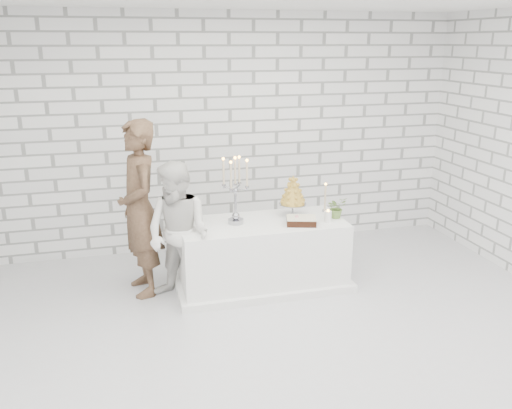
% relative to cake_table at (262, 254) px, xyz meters
% --- Properties ---
extents(ground, '(6.00, 5.00, 0.01)m').
position_rel_cake_table_xyz_m(ground, '(-0.06, -1.15, -0.38)').
color(ground, silver).
rests_on(ground, ground).
extents(wall_back, '(6.00, 0.01, 3.00)m').
position_rel_cake_table_xyz_m(wall_back, '(-0.06, 1.35, 1.12)').
color(wall_back, white).
rests_on(wall_back, ground).
extents(wall_front, '(6.00, 0.01, 3.00)m').
position_rel_cake_table_xyz_m(wall_front, '(-0.06, -3.65, 1.12)').
color(wall_front, white).
rests_on(wall_front, ground).
extents(cake_table, '(1.80, 0.80, 0.75)m').
position_rel_cake_table_xyz_m(cake_table, '(0.00, 0.00, 0.00)').
color(cake_table, white).
rests_on(cake_table, ground).
extents(groom, '(0.57, 0.76, 1.89)m').
position_rel_cake_table_xyz_m(groom, '(-1.29, 0.19, 0.57)').
color(groom, '#473021').
rests_on(groom, ground).
extents(bride, '(0.92, 0.91, 1.50)m').
position_rel_cake_table_xyz_m(bride, '(-0.93, -0.14, 0.37)').
color(bride, white).
rests_on(bride, ground).
extents(candelabra, '(0.36, 0.36, 0.74)m').
position_rel_cake_table_xyz_m(candelabra, '(-0.29, 0.03, 0.74)').
color(candelabra, '#93939C').
rests_on(candelabra, cake_table).
extents(croquembouche, '(0.39, 0.39, 0.48)m').
position_rel_cake_table_xyz_m(croquembouche, '(0.38, 0.11, 0.61)').
color(croquembouche, '#A27A27').
rests_on(croquembouche, cake_table).
extents(chocolate_cake, '(0.36, 0.30, 0.08)m').
position_rel_cake_table_xyz_m(chocolate_cake, '(0.38, -0.18, 0.42)').
color(chocolate_cake, black).
rests_on(chocolate_cake, cake_table).
extents(pillar_candle, '(0.09, 0.09, 0.12)m').
position_rel_cake_table_xyz_m(pillar_candle, '(0.69, -0.18, 0.44)').
color(pillar_candle, white).
rests_on(pillar_candle, cake_table).
extents(extra_taper, '(0.06, 0.06, 0.32)m').
position_rel_cake_table_xyz_m(extra_taper, '(0.80, 0.17, 0.54)').
color(extra_taper, beige).
rests_on(extra_taper, cake_table).
extents(flowers, '(0.25, 0.23, 0.24)m').
position_rel_cake_table_xyz_m(flowers, '(0.84, -0.07, 0.49)').
color(flowers, '#4A7630').
rests_on(flowers, cake_table).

